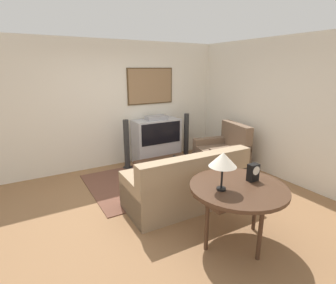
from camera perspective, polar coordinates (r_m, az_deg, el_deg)
The scene contains 14 objects.
ground_plane at distance 4.38m, azimuth -2.36°, elevation -13.22°, with size 12.00×12.00×0.00m, color #8E6642.
wall_back at distance 5.86m, azimuth -12.26°, elevation 7.92°, with size 12.00×0.10×2.70m.
wall_right at distance 5.61m, azimuth 22.12°, elevation 6.73°, with size 0.06×12.00×2.70m.
area_rug at distance 5.26m, azimuth -2.43°, elevation -7.94°, with size 2.59×1.81×0.01m.
tv at distance 6.09m, azimuth -2.49°, elevation 0.43°, with size 1.07×0.48×1.08m.
couch at distance 4.20m, azimuth 4.08°, elevation -9.63°, with size 1.90×0.89×0.92m.
armchair at distance 5.82m, azimuth 11.74°, elevation -2.67°, with size 1.07×1.09×0.98m.
coffee_table at distance 5.10m, azimuth -0.96°, elevation -4.41°, with size 1.09×0.49×0.40m.
console_table at distance 3.30m, azimuth 15.04°, elevation -10.23°, with size 1.17×1.17×0.77m.
table_lamp at distance 3.00m, azimuth 11.86°, elevation -3.88°, with size 0.32×0.32×0.45m.
mantel_clock at distance 3.43m, azimuth 18.04°, elevation -6.31°, with size 0.13×0.10×0.22m.
remote at distance 5.25m, azimuth 1.36°, elevation -3.21°, with size 0.12×0.16×0.02m.
speaker_tower_left at distance 5.71m, azimuth -8.99°, elevation -0.78°, with size 0.20×0.20×1.08m.
speaker_tower_right at distance 6.40m, azimuth 3.99°, elevation 1.19°, with size 0.20×0.20×1.08m.
Camera 1 is at (-1.77, -3.39, 2.12)m, focal length 28.00 mm.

